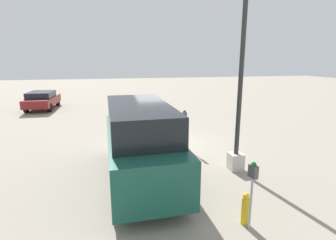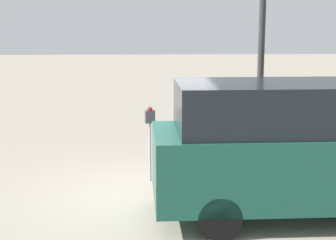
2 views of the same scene
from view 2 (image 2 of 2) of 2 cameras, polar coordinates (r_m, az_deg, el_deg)
ground_plane at (r=10.16m, az=-2.46°, el=-7.92°), size 80.00×80.00×0.00m
parking_meter_near at (r=10.52m, az=-2.02°, el=-0.73°), size 0.22×0.15×1.57m
lamp_post at (r=11.70m, az=10.18°, el=4.22°), size 0.44×0.44×6.29m
parked_van at (r=8.86m, az=14.89°, el=-2.85°), size 5.14×1.94×2.30m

